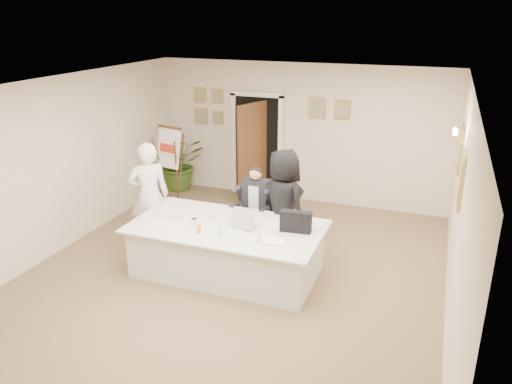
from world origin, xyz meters
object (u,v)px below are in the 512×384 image
object	(u,v)px
standing_woman	(283,204)
oj_glass	(199,229)
seated_man	(255,206)
flip_chart	(173,169)
potted_palm	(179,163)
laptop	(246,217)
standing_man	(149,195)
laptop_bag	(296,222)
conference_table	(227,249)
paper_stack	(274,242)
steel_jug	(194,222)

from	to	relation	value
standing_woman	oj_glass	xyz separation A→B (m)	(-0.86, -1.21, -0.05)
seated_man	flip_chart	xyz separation A→B (m)	(-2.20, 1.14, 0.05)
potted_palm	laptop	xyz separation A→B (m)	(2.78, -3.02, 0.34)
standing_man	potted_palm	distance (m)	2.88
seated_man	standing_man	size ratio (longest dim) A/B	0.77
laptop_bag	conference_table	bearing A→B (deg)	-177.49
flip_chart	laptop_bag	size ratio (longest dim) A/B	3.55
standing_man	paper_stack	world-z (taller)	standing_man
standing_woman	paper_stack	bearing A→B (deg)	132.60
flip_chart	standing_man	size ratio (longest dim) A/B	0.89
flip_chart	steel_jug	xyz separation A→B (m)	(1.73, -2.40, 0.09)
flip_chart	paper_stack	xyz separation A→B (m)	(3.00, -2.53, 0.05)
conference_table	oj_glass	distance (m)	0.64
seated_man	standing_woman	xyz separation A→B (m)	(0.58, -0.27, 0.20)
laptop	oj_glass	bearing A→B (deg)	-121.56
laptop_bag	steel_jug	bearing A→B (deg)	-173.64
seated_man	oj_glass	size ratio (longest dim) A/B	10.57
seated_man	oj_glass	bearing A→B (deg)	-106.14
paper_stack	laptop	bearing A→B (deg)	145.19
conference_table	oj_glass	xyz separation A→B (m)	(-0.25, -0.39, 0.45)
seated_man	laptop_bag	distance (m)	1.38
standing_woman	paper_stack	distance (m)	1.15
standing_man	potted_palm	world-z (taller)	standing_man
laptop	laptop_bag	size ratio (longest dim) A/B	0.86
potted_palm	standing_man	bearing A→B (deg)	-70.58
laptop	paper_stack	world-z (taller)	laptop
flip_chart	laptop_bag	xyz separation A→B (m)	(3.18, -2.09, 0.19)
conference_table	seated_man	world-z (taller)	seated_man
seated_man	paper_stack	world-z (taller)	seated_man
seated_man	laptop_bag	size ratio (longest dim) A/B	3.07
seated_man	potted_palm	distance (m)	3.26
paper_stack	steel_jug	world-z (taller)	steel_jug
seated_man	laptop	distance (m)	1.04
standing_man	laptop	size ratio (longest dim) A/B	4.65
conference_table	flip_chart	bearing A→B (deg)	134.15
flip_chart	laptop_bag	bearing A→B (deg)	-33.28
seated_man	laptop_bag	xyz separation A→B (m)	(0.98, -0.95, 0.24)
steel_jug	seated_man	bearing A→B (deg)	69.49
standing_woman	paper_stack	xyz separation A→B (m)	(0.23, -1.12, -0.10)
standing_woman	standing_man	bearing A→B (deg)	41.52
steel_jug	standing_woman	bearing A→B (deg)	43.27
laptop	laptop_bag	xyz separation A→B (m)	(0.75, 0.04, 0.02)
laptop_bag	oj_glass	bearing A→B (deg)	-162.86
paper_stack	seated_man	bearing A→B (deg)	120.11
laptop	standing_woman	bearing A→B (deg)	78.97
conference_table	paper_stack	world-z (taller)	paper_stack
standing_man	laptop_bag	distance (m)	2.59
laptop	steel_jug	bearing A→B (deg)	-144.28
conference_table	standing_woman	bearing A→B (deg)	53.54
potted_palm	laptop	world-z (taller)	potted_palm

